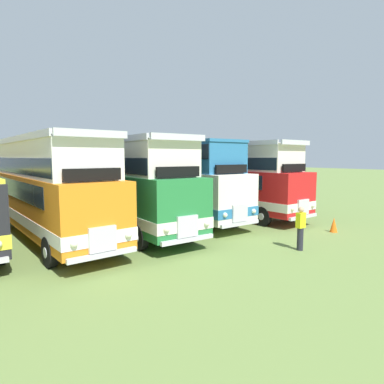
# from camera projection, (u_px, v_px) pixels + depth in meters

# --- Properties ---
(bus_sixth_in_row) EXTENTS (3.09, 11.65, 4.52)m
(bus_sixth_in_row) POSITION_uv_depth(u_px,v_px,m) (47.00, 186.00, 14.74)
(bus_sixth_in_row) COLOR orange
(bus_sixth_in_row) RESTS_ON ground
(bus_seventh_in_row) EXTENTS (2.71, 11.43, 4.52)m
(bus_seventh_in_row) POSITION_uv_depth(u_px,v_px,m) (123.00, 183.00, 16.79)
(bus_seventh_in_row) COLOR #237538
(bus_seventh_in_row) RESTS_ON ground
(bus_eighth_in_row) EXTENTS (2.67, 10.57, 4.49)m
(bus_eighth_in_row) POSITION_uv_depth(u_px,v_px,m) (176.00, 177.00, 19.32)
(bus_eighth_in_row) COLOR silver
(bus_eighth_in_row) RESTS_ON ground
(bus_ninth_in_row) EXTENTS (2.99, 10.99, 4.52)m
(bus_ninth_in_row) POSITION_uv_depth(u_px,v_px,m) (227.00, 177.00, 21.06)
(bus_ninth_in_row) COLOR red
(bus_ninth_in_row) RESTS_ON ground
(cone_near_end) EXTENTS (0.36, 0.36, 0.72)m
(cone_near_end) POSITION_uv_depth(u_px,v_px,m) (334.00, 225.00, 16.11)
(cone_near_end) COLOR orange
(cone_near_end) RESTS_ON ground
(marshal_person) EXTENTS (0.36, 0.24, 1.73)m
(marshal_person) POSITION_uv_depth(u_px,v_px,m) (300.00, 228.00, 12.93)
(marshal_person) COLOR #23232D
(marshal_person) RESTS_ON ground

